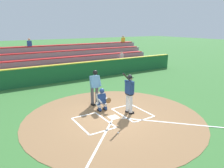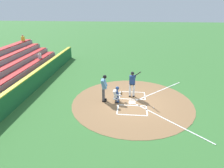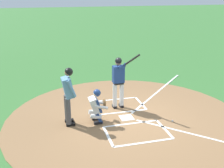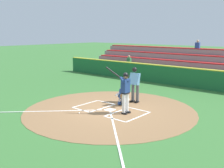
{
  "view_description": "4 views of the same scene",
  "coord_description": "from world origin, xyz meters",
  "px_view_note": "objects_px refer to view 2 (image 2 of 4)",
  "views": [
    {
      "loc": [
        4.78,
        7.49,
        3.99
      ],
      "look_at": [
        -0.53,
        -0.99,
        1.27
      ],
      "focal_mm": 34.19,
      "sensor_mm": 36.0,
      "label": 1
    },
    {
      "loc": [
        11.89,
        -0.22,
        6.21
      ],
      "look_at": [
        -0.22,
        -1.38,
        1.19
      ],
      "focal_mm": 31.82,
      "sensor_mm": 36.0,
      "label": 2
    },
    {
      "loc": [
        7.99,
        -2.61,
        4.11
      ],
      "look_at": [
        -0.13,
        -0.47,
        1.21
      ],
      "focal_mm": 44.32,
      "sensor_mm": 36.0,
      "label": 3
    },
    {
      "loc": [
        -7.98,
        9.13,
        3.61
      ],
      "look_at": [
        0.02,
        -0.16,
        1.23
      ],
      "focal_mm": 42.88,
      "sensor_mm": 36.0,
      "label": 4
    }
  ],
  "objects_px": {
    "catcher": "(117,94)",
    "plate_umpire": "(104,86)",
    "baseball": "(154,108)",
    "batter": "(132,82)"
  },
  "relations": [
    {
      "from": "catcher",
      "to": "plate_umpire",
      "type": "distance_m",
      "value": 1.0
    },
    {
      "from": "catcher",
      "to": "baseball",
      "type": "relative_size",
      "value": 15.27
    },
    {
      "from": "baseball",
      "to": "catcher",
      "type": "bearing_deg",
      "value": -105.12
    },
    {
      "from": "plate_umpire",
      "to": "baseball",
      "type": "distance_m",
      "value": 3.48
    },
    {
      "from": "plate_umpire",
      "to": "catcher",
      "type": "bearing_deg",
      "value": 85.13
    },
    {
      "from": "baseball",
      "to": "plate_umpire",
      "type": "bearing_deg",
      "value": -102.43
    },
    {
      "from": "batter",
      "to": "baseball",
      "type": "xyz_separation_m",
      "value": [
        1.54,
        1.38,
        -1.06
      ]
    },
    {
      "from": "catcher",
      "to": "baseball",
      "type": "xyz_separation_m",
      "value": [
        0.64,
        2.37,
        -0.55
      ]
    },
    {
      "from": "plate_umpire",
      "to": "batter",
      "type": "bearing_deg",
      "value": 113.77
    },
    {
      "from": "batter",
      "to": "catcher",
      "type": "distance_m",
      "value": 1.43
    }
  ]
}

